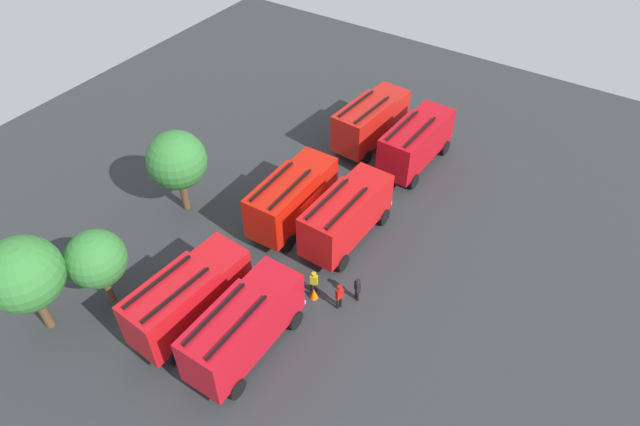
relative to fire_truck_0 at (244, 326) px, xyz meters
The scene contains 17 objects.
ground_plane 10.19m from the fire_truck_0, 10.53° to the left, with size 56.41×56.41×0.00m, color #2D3033.
fire_truck_0 is the anchor object (origin of this frame).
fire_truck_1 9.90m from the fire_truck_0, ahead, with size 7.27×2.93×3.88m.
fire_truck_2 19.18m from the fire_truck_0, ahead, with size 7.30×3.00×3.88m.
fire_truck_3 3.65m from the fire_truck_0, 91.64° to the left, with size 7.36×3.19×3.88m.
fire_truck_4 10.15m from the fire_truck_0, 21.41° to the left, with size 7.24×2.85×3.88m.
fire_truck_5 20.21m from the fire_truck_0, 10.91° to the left, with size 7.36×3.17×3.88m.
firefighter_0 23.48m from the fire_truck_0, 14.57° to the left, with size 0.44×0.48×1.80m.
firefighter_1 5.79m from the fire_truck_0, 26.64° to the right, with size 0.48×0.39×1.78m.
firefighter_2 6.98m from the fire_truck_0, 26.63° to the right, with size 0.45×0.48×1.60m.
firefighter_3 5.39m from the fire_truck_0, ahead, with size 0.37×0.48×1.65m.
tree_0 11.25m from the fire_truck_0, 114.60° to the left, with size 3.98×3.98×6.16m.
tree_1 8.83m from the fire_truck_0, 100.32° to the left, with size 3.24×3.24×5.02m.
tree_2 12.54m from the fire_truck_0, 57.80° to the left, with size 3.81×3.81×5.90m.
traffic_cone_0 5.28m from the fire_truck_0, 11.22° to the right, with size 0.50×0.50×0.72m, color #F2600C.
traffic_cone_1 16.73m from the fire_truck_0, ahead, with size 0.50×0.50×0.71m, color #F2600C.
traffic_cone_2 16.32m from the fire_truck_0, ahead, with size 0.47×0.47×0.67m, color #F2600C.
Camera 1 is at (-21.67, -14.16, 25.12)m, focal length 31.22 mm.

